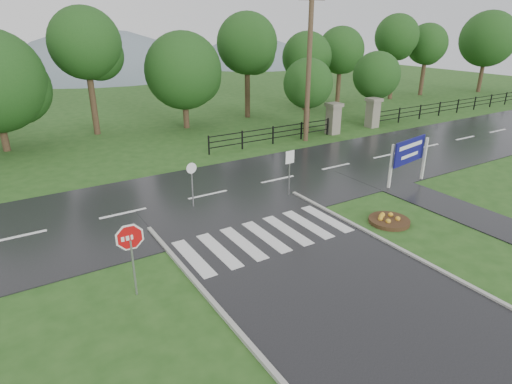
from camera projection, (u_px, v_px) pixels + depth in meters
ground at (360, 307)px, 12.33m from camera, size 120.00×120.00×0.00m
main_road at (208, 196)px, 20.21m from camera, size 90.00×8.00×0.04m
walkway at (432, 201)px, 19.65m from camera, size 2.20×11.00×0.04m
crosswalk at (266, 236)px, 16.25m from camera, size 6.50×2.80×0.02m
pillar_west at (333, 118)px, 30.88m from camera, size 1.00×1.00×2.24m
pillar_east at (373, 112)px, 32.84m from camera, size 1.00×1.00×2.24m
fence_west at (273, 133)px, 28.47m from camera, size 9.58×0.08×1.20m
fence_east at (458, 104)px, 38.28m from camera, size 20.58×0.08×1.20m
hills at (86, 171)px, 71.05m from camera, size 102.00×48.00×48.00m
treeline at (137, 132)px, 31.74m from camera, size 83.20×5.20×10.00m
stop_sign at (131, 243)px, 12.25m from camera, size 1.11×0.11×2.49m
estate_billboard at (409, 153)px, 21.07m from camera, size 2.65×0.55×2.35m
flower_bed at (389, 220)px, 17.44m from camera, size 1.65×1.65×0.33m
reg_sign_small at (290, 164)px, 19.60m from camera, size 0.49×0.07×2.21m
reg_sign_round at (192, 179)px, 18.46m from camera, size 0.48×0.08×2.07m
utility_pole_east at (309, 67)px, 27.69m from camera, size 1.67×0.62×9.67m
entrance_tree_left at (308, 84)px, 30.57m from camera, size 3.55×3.55×5.32m
entrance_tree_right at (377, 76)px, 33.90m from camera, size 3.71×3.71×5.54m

